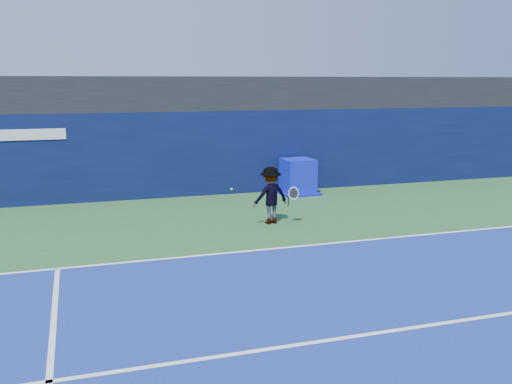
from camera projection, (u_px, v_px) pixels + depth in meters
The scene contains 8 objects.
ground at pixel (324, 291), 11.15m from camera, with size 80.00×80.00×0.00m, color #295B2B.
baseline at pixel (273, 249), 13.95m from camera, with size 24.00×0.10×0.01m, color white.
service_line at pixel (374, 333), 9.28m from camera, with size 24.00×0.10×0.01m, color white.
stadium_band at pixel (198, 93), 21.22m from camera, with size 36.00×3.00×1.20m, color black.
back_wall_assembly at pixel (205, 152), 20.68m from camera, with size 36.00×1.03×3.00m.
equipment_cart at pixel (298, 178), 20.71m from camera, with size 1.39×1.39×1.28m.
tennis_player at pixel (271, 195), 16.34m from camera, with size 1.32×0.78×1.64m.
tennis_ball at pixel (232, 189), 14.84m from camera, with size 0.06×0.06×0.06m.
Camera 1 is at (-4.46, -9.67, 4.06)m, focal length 40.00 mm.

